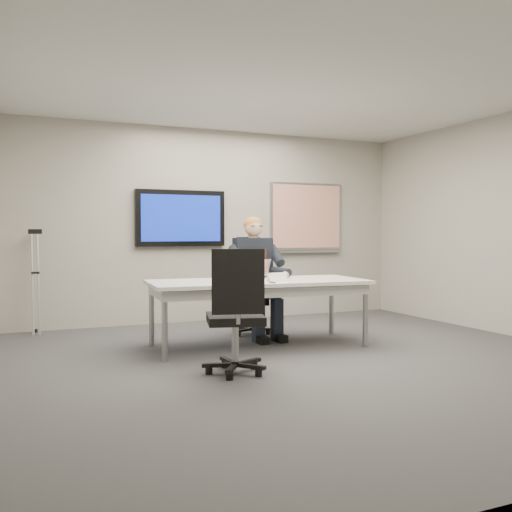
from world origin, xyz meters
name	(u,v)px	position (x,y,z in m)	size (l,w,h in m)	color
floor	(312,362)	(0.00, 0.00, 0.00)	(6.00, 6.00, 0.02)	#3B3B3E
ceiling	(313,78)	(0.00, 0.00, 2.80)	(6.00, 6.00, 0.02)	silver
wall_back	(213,225)	(0.00, 3.00, 1.40)	(6.00, 0.02, 2.80)	#A39E93
conference_table	(258,288)	(-0.18, 0.94, 0.67)	(2.51, 1.20, 0.75)	white
tv_display	(181,218)	(-0.50, 2.95, 1.50)	(1.30, 0.09, 0.80)	black
whiteboard	(306,218)	(1.55, 2.97, 1.53)	(1.25, 0.08, 1.10)	gray
office_chair_far	(252,310)	(0.06, 1.69, 0.30)	(0.60, 0.60, 0.97)	black
office_chair_near	(236,335)	(-0.89, -0.18, 0.36)	(0.67, 0.67, 1.15)	black
seated_person	(259,289)	(0.05, 1.43, 0.60)	(0.49, 0.84, 1.49)	#1D2431
crutch	(35,280)	(-2.46, 2.81, 0.68)	(0.18, 0.30, 1.37)	#B5B8BD
laptop	(262,273)	(-0.01, 1.22, 0.81)	(0.35, 0.35, 0.22)	silver
name_tent	(277,277)	(-0.03, 0.75, 0.80)	(0.24, 0.07, 0.09)	white
pen	(272,282)	(-0.18, 0.55, 0.76)	(0.01, 0.01, 0.15)	black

